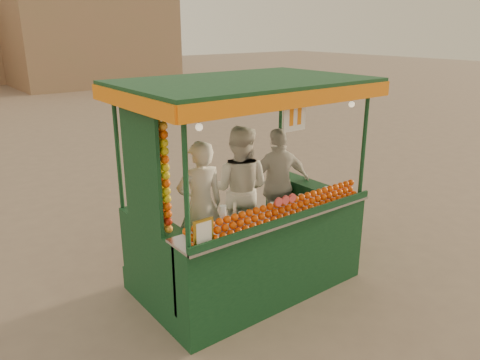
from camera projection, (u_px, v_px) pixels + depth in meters
ground at (246, 283)px, 6.41m from camera, size 90.00×90.00×0.00m
building_right at (91, 41)px, 27.73m from camera, size 9.00×6.00×5.00m
juice_cart at (246, 227)px, 6.02m from camera, size 3.05×1.98×2.77m
vendor_left at (200, 206)px, 5.95m from camera, size 0.70×0.53×1.72m
vendor_middle at (240, 189)px, 6.45m from camera, size 1.08×1.11×1.80m
vendor_right at (278, 184)px, 6.83m from camera, size 1.06×0.70×1.68m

